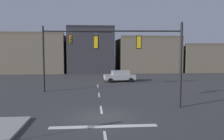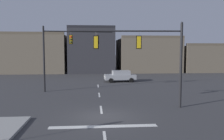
% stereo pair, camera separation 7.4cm
% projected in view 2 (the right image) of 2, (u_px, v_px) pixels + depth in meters
% --- Properties ---
extents(ground_plane, '(400.00, 400.00, 0.00)m').
position_uv_depth(ground_plane, '(102.00, 117.00, 15.87)').
color(ground_plane, '#353538').
extents(stop_bar_paint, '(6.40, 0.50, 0.01)m').
position_uv_depth(stop_bar_paint, '(103.00, 126.00, 13.89)').
color(stop_bar_paint, silver).
rests_on(stop_bar_paint, ground).
extents(lane_centreline, '(0.16, 26.40, 0.01)m').
position_uv_depth(lane_centreline, '(101.00, 110.00, 17.86)').
color(lane_centreline, silver).
rests_on(lane_centreline, ground).
extents(signal_mast_near_side, '(8.66, 0.76, 6.68)m').
position_uv_depth(signal_mast_near_side, '(148.00, 50.00, 18.18)').
color(signal_mast_near_side, black).
rests_on(signal_mast_near_side, ground).
extents(signal_mast_far_side, '(7.57, 1.07, 7.12)m').
position_uv_depth(signal_mast_far_side, '(64.00, 47.00, 25.65)').
color(signal_mast_far_side, black).
rests_on(signal_mast_far_side, ground).
extents(car_lot_nearside, '(4.56, 2.18, 1.61)m').
position_uv_depth(car_lot_nearside, '(120.00, 76.00, 33.72)').
color(car_lot_nearside, '#9EA0A5').
rests_on(car_lot_nearside, ground).
extents(building_row, '(46.87, 12.01, 9.21)m').
position_uv_depth(building_row, '(110.00, 54.00, 50.81)').
color(building_row, '#665B4C').
rests_on(building_row, ground).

